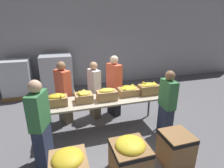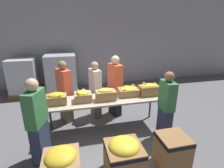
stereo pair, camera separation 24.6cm
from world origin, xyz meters
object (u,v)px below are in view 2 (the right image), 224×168
Objects in this scene: sorting_table at (105,101)px; donation_bin_1 at (124,157)px; banana_box_3 at (128,91)px; volunteer_4 at (115,87)px; pallet_stack_1 at (24,77)px; volunteer_3 at (166,107)px; banana_box_2 at (106,94)px; donation_bin_0 at (62,168)px; pallet_stack_0 at (62,74)px; volunteer_1 at (38,123)px; donation_bin_2 at (172,150)px; banana_box_1 at (83,96)px; banana_box_0 at (56,98)px; volunteer_0 at (65,92)px; volunteer_2 at (95,90)px; banana_box_4 at (149,89)px.

donation_bin_1 is (0.02, -1.43, -0.39)m from sorting_table.
volunteer_4 is at bearing 105.60° from banana_box_3.
volunteer_4 is 3.64m from pallet_stack_1.
pallet_stack_1 is at bearing 48.61° from volunteer_3.
banana_box_2 reaches higher than donation_bin_1.
donation_bin_0 is at bearing 113.09° from volunteer_3.
pallet_stack_0 is at bearing 121.59° from banana_box_3.
volunteer_1 reaches higher than donation_bin_2.
banana_box_1 is at bearing 173.19° from banana_box_2.
volunteer_0 reaches higher than banana_box_0.
banana_box_3 is at bearing 44.26° from volunteer_3.
banana_box_1 is 0.22× the size of volunteer_4.
banana_box_1 is 1.14m from volunteer_1.
volunteer_4 is (0.54, -0.03, 0.07)m from volunteer_2.
donation_bin_2 is at bearing -87.92° from volunteer_1.
donation_bin_2 is (0.92, -1.36, -0.62)m from banana_box_2.
pallet_stack_0 reaches higher than banana_box_0.
banana_box_2 is 1.76m from donation_bin_2.
banana_box_3 is 0.29× the size of volunteer_1.
banana_box_2 is 1.34m from volunteer_3.
volunteer_0 is at bearing -56.84° from pallet_stack_1.
banana_box_2 is at bearing 124.13° from donation_bin_2.
banana_box_2 is 0.73× the size of donation_bin_2.
donation_bin_2 is 0.43× the size of pallet_stack_0.
banana_box_0 is at bearing 177.46° from banana_box_2.
banana_box_1 is at bearing 72.15° from donation_bin_0.
donation_bin_1 is at bearing -60.70° from pallet_stack_1.
sorting_table is 5.68× the size of banana_box_3.
volunteer_0 is 1.04× the size of volunteer_3.
pallet_stack_1 is at bearing -148.35° from volunteer_2.
banana_box_2 is 0.29× the size of volunteer_3.
sorting_table is 0.55m from banana_box_1.
volunteer_3 is 2.52× the size of donation_bin_2.
volunteer_1 is at bearing -163.67° from banana_box_4.
banana_box_4 is at bearing 53.10° from donation_bin_1.
volunteer_3 is at bearing -20.49° from banana_box_1.
volunteer_4 is at bearing -32.59° from volunteer_1.
volunteer_0 is 2.33× the size of donation_bin_1.
volunteer_0 is at bearing -105.33° from volunteer_4.
volunteer_2 is at bearing 116.31° from donation_bin_2.
sorting_table is 1.10m from banana_box_0.
banana_box_2 is at bearing 22.59° from volunteer_0.
volunteer_4 reaches higher than donation_bin_0.
volunteer_1 is at bearing -154.15° from banana_box_2.
volunteer_2 is at bearing 37.77° from banana_box_0.
volunteer_2 reaches higher than donation_bin_2.
volunteer_4 is (-0.17, 0.62, -0.09)m from banana_box_3.
donation_bin_0 is (-2.18, -0.78, -0.41)m from volunteer_3.
banana_box_2 is 1.54m from volunteer_1.
donation_bin_0 is at bearing -136.12° from banana_box_3.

